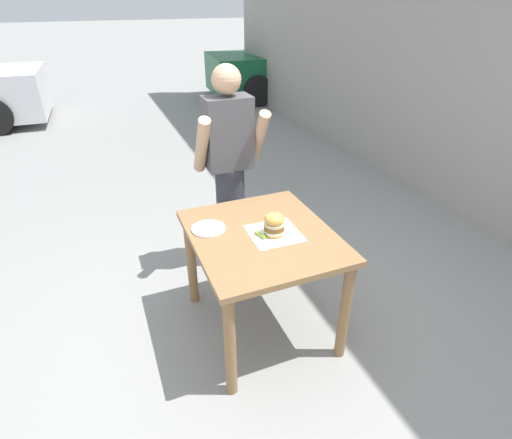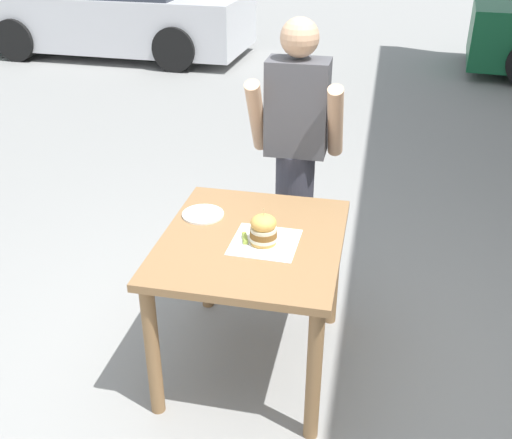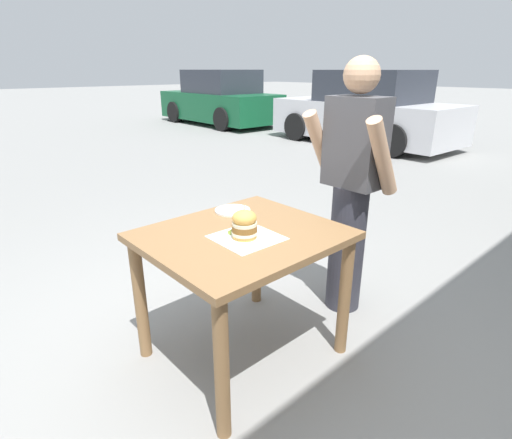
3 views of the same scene
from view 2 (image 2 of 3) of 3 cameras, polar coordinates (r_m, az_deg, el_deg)
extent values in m
plane|color=gray|center=(3.41, -0.36, -13.27)|extent=(80.00, 80.00, 0.00)
cube|color=olive|center=(2.95, -0.41, -2.10)|extent=(0.88, 1.02, 0.04)
cylinder|color=olive|center=(2.93, -9.82, -12.30)|extent=(0.07, 0.07, 0.75)
cylinder|color=olive|center=(2.78, 5.52, -14.57)|extent=(0.07, 0.07, 0.75)
cylinder|color=olive|center=(3.61, -4.79, -3.29)|extent=(0.07, 0.07, 0.75)
cylinder|color=olive|center=(3.49, 7.37, -4.65)|extent=(0.07, 0.07, 0.75)
cube|color=white|center=(2.90, 0.86, -2.17)|extent=(0.33, 0.33, 0.00)
cylinder|color=gold|center=(2.89, 0.71, -2.05)|extent=(0.13, 0.13, 0.02)
cylinder|color=beige|center=(2.88, 0.71, -1.74)|extent=(0.14, 0.14, 0.02)
cylinder|color=brown|center=(2.87, 0.71, -1.32)|extent=(0.13, 0.13, 0.03)
cylinder|color=beige|center=(2.86, 0.72, -0.90)|extent=(0.13, 0.13, 0.02)
ellipsoid|color=gold|center=(2.84, 0.72, -0.33)|extent=(0.13, 0.13, 0.08)
cylinder|color=#D1B77F|center=(2.82, 0.73, 0.54)|extent=(0.00, 0.00, 0.05)
cylinder|color=#8EA83D|center=(2.91, -1.07, -1.77)|extent=(0.05, 0.09, 0.02)
cylinder|color=white|center=(3.16, -5.08, 0.50)|extent=(0.22, 0.22, 0.01)
cylinder|color=silver|center=(3.16, -5.34, 0.68)|extent=(0.04, 0.17, 0.01)
cylinder|color=silver|center=(3.15, -4.82, 0.63)|extent=(0.03, 0.17, 0.01)
cylinder|color=#33333D|center=(3.84, 3.60, 0.17)|extent=(0.24, 0.24, 0.90)
cube|color=#4C4C51|center=(3.56, 3.96, 10.59)|extent=(0.36, 0.22, 0.56)
sphere|color=tan|center=(3.46, 4.19, 16.91)|extent=(0.22, 0.22, 0.22)
cylinder|color=tan|center=(3.55, 0.06, 9.79)|extent=(0.09, 0.34, 0.50)
cylinder|color=tan|center=(3.49, 7.56, 9.21)|extent=(0.09, 0.34, 0.50)
cube|color=silver|center=(10.30, -13.22, 18.06)|extent=(4.26, 1.85, 0.80)
cylinder|color=black|center=(10.32, -21.85, 15.62)|extent=(0.65, 0.24, 0.64)
cylinder|color=black|center=(11.65, -17.30, 17.60)|extent=(0.65, 0.24, 0.64)
cylinder|color=black|center=(9.09, -7.72, 15.80)|extent=(0.65, 0.24, 0.64)
cylinder|color=black|center=(10.57, -4.43, 17.72)|extent=(0.65, 0.24, 0.64)
camera|label=1|loc=(1.50, -59.66, 9.28)|focal=28.00mm
camera|label=3|loc=(1.68, 45.88, -3.76)|focal=28.00mm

